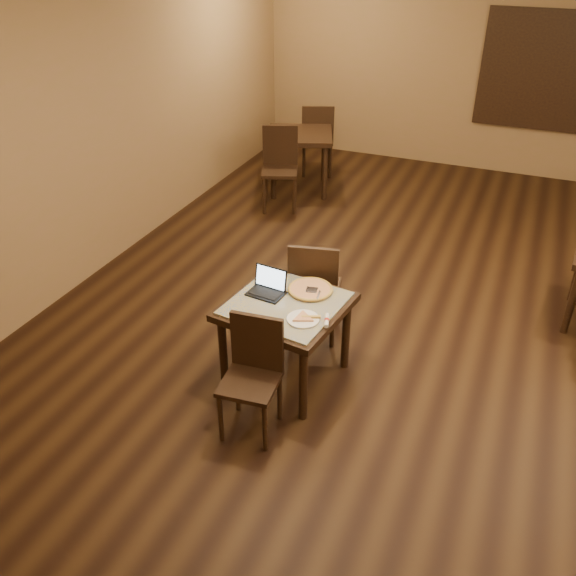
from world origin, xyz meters
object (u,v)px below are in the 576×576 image
at_px(pizza_pan, 310,291).
at_px(other_table_b, 300,143).
at_px(tiled_table, 286,313).
at_px(other_table_b_chair_near, 280,163).
at_px(other_table_b_chair_far, 317,136).
at_px(chair_main_near, 253,369).
at_px(chair_main_far, 314,286).
at_px(laptop, 268,286).

distance_m(pizza_pan, other_table_b, 4.08).
bearing_deg(tiled_table, other_table_b_chair_near, 121.76).
bearing_deg(other_table_b_chair_far, other_table_b_chair_near, 66.54).
relative_size(chair_main_near, pizza_pan, 2.83).
bearing_deg(chair_main_near, chair_main_far, 83.17).
bearing_deg(chair_main_far, laptop, 54.21).
xyz_separation_m(tiled_table, other_table_b, (-1.47, 3.99, 0.04)).
bearing_deg(other_table_b_chair_far, chair_main_near, 84.73).
height_order(chair_main_far, pizza_pan, chair_main_far).
height_order(chair_main_near, other_table_b_chair_far, other_table_b_chair_far).
relative_size(chair_main_near, laptop, 3.01).
bearing_deg(chair_main_far, other_table_b_chair_far, -82.79).
xyz_separation_m(tiled_table, other_table_b_chair_near, (-1.50, 3.36, -0.05)).
bearing_deg(other_table_b_chair_near, chair_main_near, -89.89).
distance_m(tiled_table, pizza_pan, 0.29).
relative_size(tiled_table, pizza_pan, 3.07).
bearing_deg(other_table_b_chair_far, tiled_table, 86.73).
xyz_separation_m(tiled_table, chair_main_near, (-0.01, -0.62, -0.12)).
height_order(chair_main_near, pizza_pan, chair_main_near).
bearing_deg(chair_main_far, other_table_b_chair_near, -73.71).
relative_size(chair_main_far, laptop, 3.25).
bearing_deg(tiled_table, pizza_pan, 71.12).
relative_size(laptop, other_table_b, 0.28).
distance_m(tiled_table, other_table_b_chair_far, 4.85).
height_order(chair_main_near, chair_main_far, chair_main_far).
height_order(tiled_table, chair_main_near, chair_main_near).
height_order(tiled_table, chair_main_far, chair_main_far).
bearing_deg(tiled_table, chair_main_near, -83.07).
bearing_deg(other_table_b_chair_far, pizza_pan, 89.02).
bearing_deg(chair_main_near, pizza_pan, 75.97).
relative_size(laptop, other_table_b_chair_near, 0.29).
distance_m(pizza_pan, other_table_b_chair_far, 4.66).
xyz_separation_m(laptop, pizza_pan, (0.32, 0.14, -0.05)).
distance_m(chair_main_far, pizza_pan, 0.43).
height_order(pizza_pan, other_table_b, other_table_b).
relative_size(pizza_pan, other_table_b_chair_near, 0.31).
height_order(other_table_b_chair_near, other_table_b_chair_far, same).
xyz_separation_m(pizza_pan, other_table_b_chair_near, (-1.62, 3.12, -0.16)).
bearing_deg(other_table_b_chair_near, laptop, -88.73).
height_order(laptop, other_table_b, laptop).
distance_m(tiled_table, other_table_b, 4.26).
xyz_separation_m(tiled_table, other_table_b_chair_far, (-1.43, 4.63, -0.05)).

